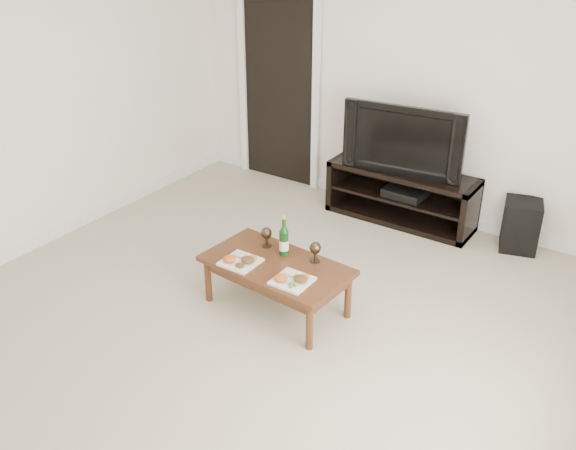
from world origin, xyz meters
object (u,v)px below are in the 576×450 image
Objects in this scene: media_console at (401,195)px; television at (406,137)px; coffee_table at (277,286)px; subwoofer at (521,225)px.

media_console is 1.27× the size of television.
television is 1.03× the size of coffee_table.
media_console reaches higher than subwoofer.
coffee_table is (-0.14, -1.99, -0.68)m from television.
subwoofer is 2.46m from coffee_table.
coffee_table is (-0.14, -1.99, -0.07)m from media_console.
coffee_table is (-1.32, -2.08, -0.03)m from subwoofer.
subwoofer is (1.18, 0.08, -0.65)m from television.
television is (0.00, 0.00, 0.62)m from media_console.
subwoofer is (1.18, 0.08, -0.03)m from media_console.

